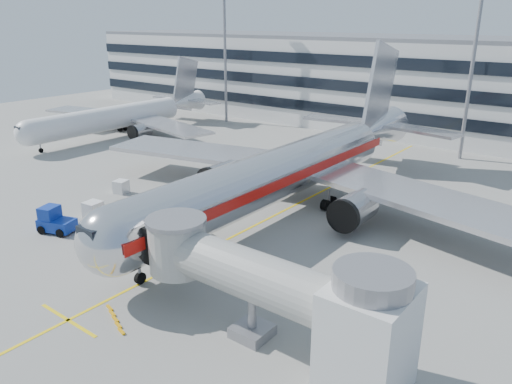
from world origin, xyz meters
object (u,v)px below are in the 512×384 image
Objects in this scene: main_jet at (291,168)px; cargo_container_left at (93,210)px; ramp_worker at (157,221)px; belt_loader at (183,223)px; cargo_container_front at (102,221)px; baggage_tug at (55,221)px; cargo_container_right at (121,187)px.

cargo_container_left is at bearing -134.16° from main_jet.
ramp_worker is (7.10, 1.84, 0.01)m from cargo_container_left.
main_jet is 12.28m from belt_loader.
cargo_container_left is 1.02× the size of ramp_worker.
main_jet is 18.91m from cargo_container_front.
main_jet is 10.66× the size of belt_loader.
belt_loader reaches higher than cargo_container_front.
ramp_worker is at bearing 38.12° from cargo_container_front.
main_jet is 22.95m from baggage_tug.
ramp_worker is at bearing -22.26° from cargo_container_right.
baggage_tug is at bearing -136.06° from cargo_container_front.
baggage_tug is 2.21× the size of cargo_container_right.
baggage_tug reaches higher than cargo_container_front.
ramp_worker reaches higher than cargo_container_left.
belt_loader is 2.83× the size of ramp_worker.
cargo_container_left is at bearing -159.63° from belt_loader.
main_jet reaches higher than belt_loader.
main_jet reaches higher than cargo_container_front.
ramp_worker is at bearing 14.52° from cargo_container_left.
ramp_worker is at bearing -118.24° from main_jet.
cargo_container_right is at bearing 166.86° from belt_loader.
main_jet is at bearing 23.92° from cargo_container_right.
belt_loader is at bearing -113.66° from main_jet.
baggage_tug reaches higher than belt_loader.
ramp_worker is at bearing -141.37° from belt_loader.
belt_loader is 2.39m from ramp_worker.
cargo_container_right is 10.31m from cargo_container_front.
cargo_container_right is (-3.84, 6.32, -0.10)m from cargo_container_left.
cargo_container_front is (-10.52, -15.34, -3.41)m from main_jet.
cargo_container_front is 5.01m from ramp_worker.
belt_loader is 9.56m from cargo_container_left.
baggage_tug is at bearing -126.57° from main_jet.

